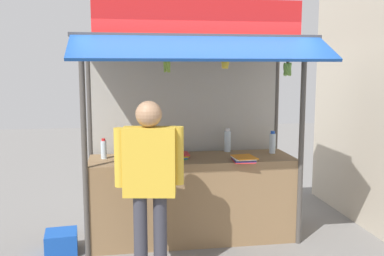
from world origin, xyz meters
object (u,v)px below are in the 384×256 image
(banana_bunch_inner_left, at_px, (288,69))
(plastic_crate, at_px, (61,242))
(banana_bunch_leftmost, at_px, (167,65))
(water_bottle_back_right, at_px, (104,149))
(magazine_stack_left, at_px, (244,159))
(water_bottle_far_left, at_px, (227,141))
(vendor_person, at_px, (150,173))
(magazine_stack_mid_right, at_px, (181,156))
(banana_bunch_rightmost, at_px, (225,62))
(water_bottle_front_left, at_px, (272,143))
(water_bottle_front_right, at_px, (158,146))

(banana_bunch_inner_left, bearing_deg, plastic_crate, 174.10)
(banana_bunch_inner_left, relative_size, banana_bunch_leftmost, 1.16)
(water_bottle_back_right, relative_size, plastic_crate, 0.70)
(magazine_stack_left, bearing_deg, banana_bunch_leftmost, -168.24)
(water_bottle_far_left, height_order, vendor_person, vendor_person)
(water_bottle_back_right, height_order, magazine_stack_mid_right, water_bottle_back_right)
(banana_bunch_rightmost, xyz_separation_m, plastic_crate, (-1.77, 0.25, -1.96))
(magazine_stack_left, xyz_separation_m, plastic_crate, (-2.04, 0.07, -0.89))
(water_bottle_far_left, bearing_deg, vendor_person, -130.80)
(plastic_crate, bearing_deg, water_bottle_front_left, 7.16)
(magazine_stack_left, xyz_separation_m, vendor_person, (-1.10, -0.65, 0.03))
(magazine_stack_mid_right, bearing_deg, magazine_stack_left, -21.95)
(banana_bunch_rightmost, bearing_deg, banana_bunch_inner_left, -0.18)
(water_bottle_front_left, height_order, banana_bunch_rightmost, banana_bunch_rightmost)
(water_bottle_front_right, relative_size, water_bottle_back_right, 1.18)
(banana_bunch_leftmost, relative_size, vendor_person, 0.15)
(water_bottle_back_right, distance_m, water_bottle_far_left, 1.53)
(water_bottle_front_right, relative_size, water_bottle_far_left, 0.95)
(banana_bunch_inner_left, distance_m, banana_bunch_rightmost, 0.69)
(magazine_stack_mid_right, xyz_separation_m, vendor_person, (-0.42, -0.92, 0.03))
(water_bottle_far_left, height_order, banana_bunch_inner_left, banana_bunch_inner_left)
(water_bottle_far_left, distance_m, magazine_stack_left, 0.58)
(water_bottle_back_right, xyz_separation_m, water_bottle_front_left, (2.04, 0.01, 0.02))
(water_bottle_far_left, bearing_deg, plastic_crate, -165.88)
(water_bottle_front_right, bearing_deg, banana_bunch_leftmost, -84.13)
(water_bottle_front_left, relative_size, water_bottle_far_left, 0.93)
(banana_bunch_rightmost, height_order, plastic_crate, banana_bunch_rightmost)
(water_bottle_front_right, relative_size, water_bottle_front_left, 1.02)
(water_bottle_front_right, xyz_separation_m, plastic_crate, (-1.10, -0.33, -0.99))
(water_bottle_far_left, bearing_deg, banana_bunch_inner_left, -58.17)
(water_bottle_front_left, xyz_separation_m, vendor_person, (-1.57, -1.03, -0.07))
(water_bottle_front_left, distance_m, banana_bunch_inner_left, 1.07)
(water_bottle_back_right, xyz_separation_m, plastic_crate, (-0.47, -0.30, -0.97))
(water_bottle_front_left, relative_size, banana_bunch_inner_left, 0.91)
(water_bottle_front_left, distance_m, banana_bunch_rightmost, 1.35)
(water_bottle_back_right, bearing_deg, magazine_stack_mid_right, -6.19)
(water_bottle_far_left, relative_size, magazine_stack_left, 0.90)
(water_bottle_front_left, distance_m, magazine_stack_left, 0.62)
(magazine_stack_left, bearing_deg, water_bottle_back_right, 166.67)
(water_bottle_front_right, distance_m, magazine_stack_left, 1.03)
(water_bottle_front_left, bearing_deg, banana_bunch_rightmost, -142.56)
(banana_bunch_leftmost, relative_size, plastic_crate, 0.77)
(water_bottle_back_right, relative_size, banana_bunch_inner_left, 0.78)
(magazine_stack_left, bearing_deg, vendor_person, -149.60)
(banana_bunch_rightmost, bearing_deg, water_bottle_far_left, 73.93)
(plastic_crate, bearing_deg, water_bottle_far_left, 14.12)
(water_bottle_back_right, distance_m, magazine_stack_mid_right, 0.89)
(water_bottle_back_right, xyz_separation_m, water_bottle_far_left, (1.52, 0.20, 0.03))
(magazine_stack_left, relative_size, vendor_person, 0.19)
(magazine_stack_left, height_order, magazine_stack_mid_right, magazine_stack_mid_right)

